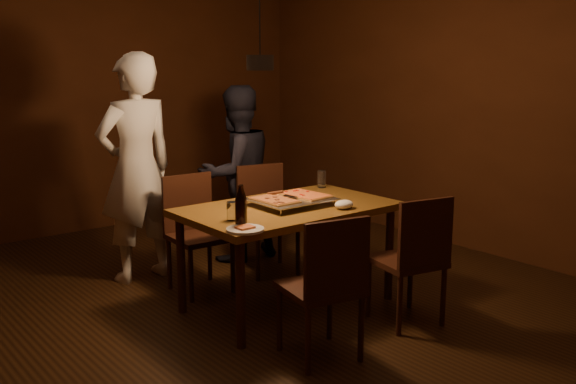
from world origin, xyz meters
TOP-DOWN VIEW (x-y plane):
  - room_shell at (0.00, 0.00)m, footprint 6.00×6.00m
  - dining_table at (0.23, -0.00)m, footprint 1.50×0.90m
  - chair_far_left at (-0.10, 0.75)m, footprint 0.44×0.44m
  - chair_far_right at (0.61, 0.78)m, footprint 0.51×0.51m
  - chair_near_left at (-0.15, -0.85)m, footprint 0.49×0.49m
  - chair_near_right at (0.66, -0.81)m, footprint 0.50×0.50m
  - pizza_tray at (0.27, 0.00)m, footprint 0.59×0.50m
  - pizza_meat at (0.12, 0.01)m, footprint 0.22×0.34m
  - pizza_cheese at (0.40, 0.01)m, footprint 0.26×0.38m
  - spatula at (0.28, 0.02)m, footprint 0.21×0.25m
  - beer_bottle_a at (-0.35, -0.26)m, footprint 0.07×0.07m
  - beer_bottle_b at (-0.31, -0.22)m, footprint 0.07×0.07m
  - water_glass_left at (-0.31, -0.11)m, footprint 0.08×0.08m
  - water_glass_right at (0.86, 0.35)m, footprint 0.07×0.07m
  - plate_slice at (-0.40, -0.37)m, footprint 0.23×0.23m
  - napkin at (0.48, -0.32)m, footprint 0.15×0.11m
  - diner_white at (-0.34, 1.23)m, footprint 0.70×0.48m
  - diner_dark at (0.60, 1.18)m, footprint 0.77×0.61m
  - pendant_lamp at (0.00, 0.00)m, footprint 0.18×0.18m

SIDE VIEW (x-z plane):
  - chair_far_left at x=-0.10m, z-range 0.29..0.78m
  - chair_far_right at x=0.61m, z-range 0.29..0.78m
  - chair_near_left at x=-0.15m, z-range 0.29..0.78m
  - chair_near_right at x=0.66m, z-range 0.29..0.78m
  - dining_table at x=0.23m, z-range 0.30..1.05m
  - plate_slice at x=-0.40m, z-range 0.75..0.77m
  - pizza_tray at x=0.27m, z-range 0.75..0.80m
  - diner_dark at x=0.60m, z-range 0.00..1.55m
  - napkin at x=0.48m, z-range 0.75..0.81m
  - pizza_meat at x=0.12m, z-range 0.80..0.82m
  - pizza_cheese at x=0.40m, z-range 0.80..0.82m
  - water_glass_left at x=-0.31m, z-range 0.75..0.87m
  - spatula at x=0.28m, z-range 0.79..0.83m
  - water_glass_right at x=0.86m, z-range 0.75..0.89m
  - beer_bottle_b at x=-0.31m, z-range 0.75..1.00m
  - beer_bottle_a at x=-0.35m, z-range 0.75..1.01m
  - diner_white at x=-0.34m, z-range 0.00..1.83m
  - room_shell at x=0.00m, z-range -1.60..4.40m
  - pendant_lamp at x=0.00m, z-range 1.21..2.31m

